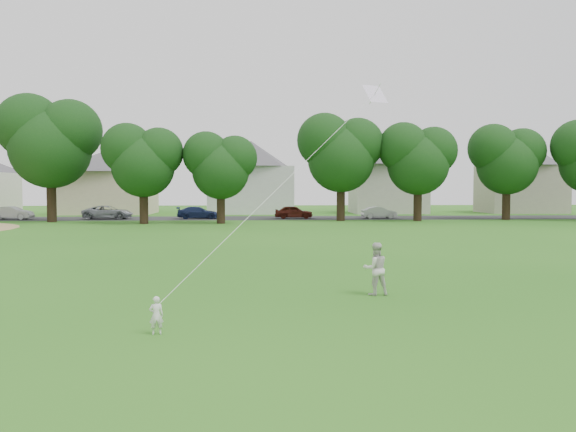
{
  "coord_description": "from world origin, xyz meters",
  "views": [
    {
      "loc": [
        0.65,
        -13.06,
        3.09
      ],
      "look_at": [
        1.49,
        2.0,
        2.3
      ],
      "focal_mm": 35.0,
      "sensor_mm": 36.0,
      "label": 1
    }
  ],
  "objects": [
    {
      "name": "older_boy",
      "position": [
        4.02,
        2.64,
        0.75
      ],
      "size": [
        0.8,
        0.66,
        1.5
      ],
      "primitive_type": "imported",
      "rotation": [
        0.0,
        0.0,
        3.28
      ],
      "color": "silver",
      "rests_on": "ground"
    },
    {
      "name": "ground",
      "position": [
        0.0,
        0.0,
        0.0
      ],
      "size": [
        160.0,
        160.0,
        0.0
      ],
      "primitive_type": "plane",
      "color": "#246116",
      "rests_on": "ground"
    },
    {
      "name": "street",
      "position": [
        0.0,
        42.0,
        0.01
      ],
      "size": [
        90.0,
        7.0,
        0.01
      ],
      "primitive_type": "cube",
      "color": "#2D2D30",
      "rests_on": "ground"
    },
    {
      "name": "parked_cars",
      "position": [
        -9.91,
        41.0,
        0.62
      ],
      "size": [
        46.93,
        2.21,
        1.28
      ],
      "color": "black",
      "rests_on": "ground"
    },
    {
      "name": "house_row",
      "position": [
        -0.03,
        52.0,
        5.01
      ],
      "size": [
        77.38,
        13.89,
        10.3
      ],
      "color": "silver",
      "rests_on": "ground"
    },
    {
      "name": "tree_row",
      "position": [
        -0.51,
        35.94,
        6.45
      ],
      "size": [
        82.31,
        9.4,
        11.43
      ],
      "color": "black",
      "rests_on": "ground"
    },
    {
      "name": "toddler",
      "position": [
        -1.46,
        -1.34,
        0.4
      ],
      "size": [
        0.33,
        0.25,
        0.81
      ],
      "primitive_type": "imported",
      "rotation": [
        0.0,
        0.0,
        3.36
      ],
      "color": "silver",
      "rests_on": "ground"
    },
    {
      "name": "kite",
      "position": [
        1.81,
        3.24,
        3.57
      ],
      "size": [
        3.82,
        5.05,
        12.74
      ],
      "color": "white",
      "rests_on": "ground"
    }
  ]
}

